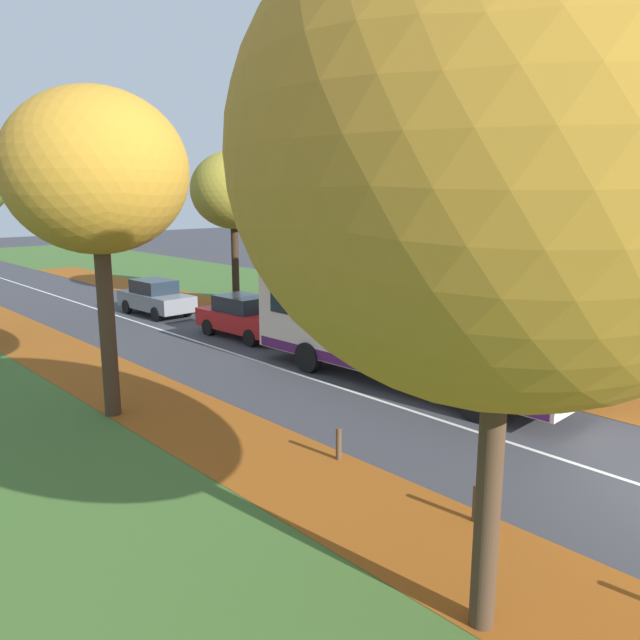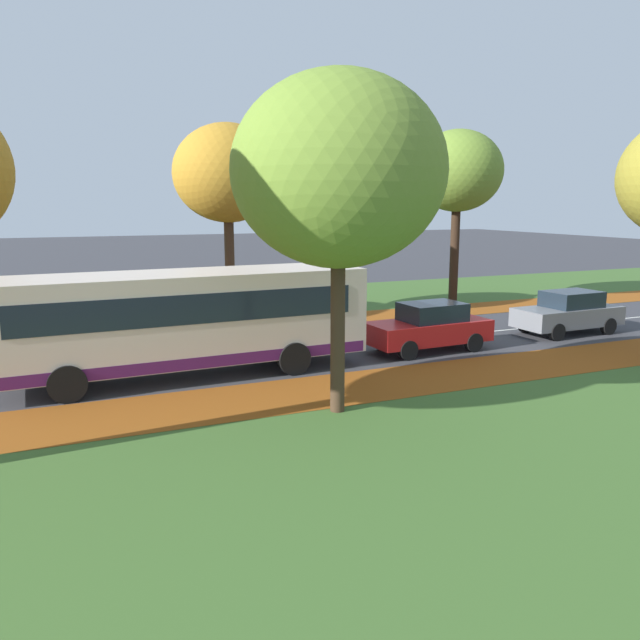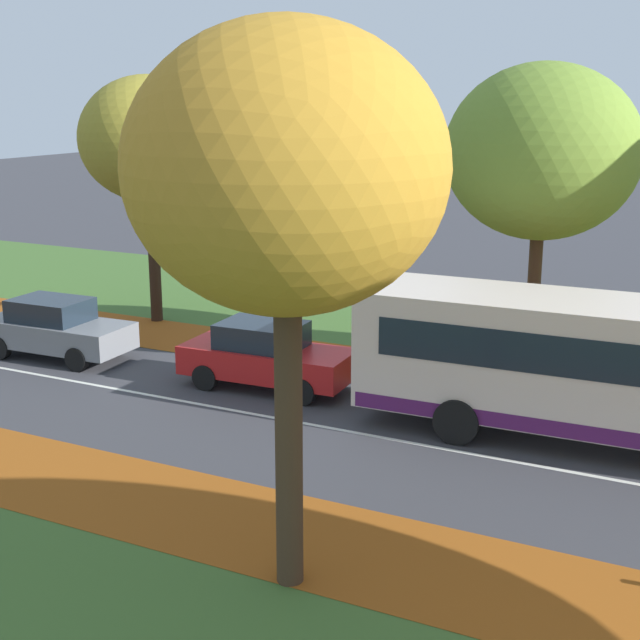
% 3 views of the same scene
% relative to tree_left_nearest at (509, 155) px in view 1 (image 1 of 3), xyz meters
% --- Properties ---
extents(leaf_litter_left, '(2.80, 60.00, 0.00)m').
position_rel_tree_left_nearest_xyz_m(leaf_litter_left, '(1.13, 13.02, -6.00)').
color(leaf_litter_left, '#8C4714').
rests_on(leaf_litter_left, grass_verge_left).
extents(grass_verge_right, '(12.00, 90.00, 0.01)m').
position_rel_tree_left_nearest_xyz_m(grass_verge_right, '(14.93, 19.02, -6.01)').
color(grass_verge_right, '#3D6028').
rests_on(grass_verge_right, ground).
extents(leaf_litter_right, '(2.80, 60.00, 0.00)m').
position_rel_tree_left_nearest_xyz_m(leaf_litter_right, '(10.33, 13.02, -6.00)').
color(leaf_litter_right, '#8C4714').
rests_on(leaf_litter_right, grass_verge_right).
extents(road_centre_line, '(0.12, 80.00, 0.01)m').
position_rel_tree_left_nearest_xyz_m(road_centre_line, '(5.73, 19.02, -6.01)').
color(road_centre_line, silver).
rests_on(road_centre_line, ground).
extents(tree_left_nearest, '(6.39, 6.39, 8.89)m').
position_rel_tree_left_nearest_xyz_m(tree_left_nearest, '(0.00, 0.00, 0.00)').
color(tree_left_nearest, '#422D1E').
rests_on(tree_left_nearest, ground).
extents(tree_left_near, '(4.35, 4.35, 8.02)m').
position_rel_tree_left_nearest_xyz_m(tree_left_near, '(-0.08, 10.84, 0.02)').
color(tree_left_near, '#422D1E').
rests_on(tree_left_near, ground).
extents(tree_right_near, '(4.84, 4.84, 7.77)m').
position_rel_tree_left_nearest_xyz_m(tree_right_near, '(11.93, 10.22, -0.43)').
color(tree_right_near, '#422D1E').
rests_on(tree_right_near, ground).
extents(tree_right_mid, '(4.21, 4.21, 7.55)m').
position_rel_tree_left_nearest_xyz_m(tree_right_mid, '(11.64, 21.99, -0.38)').
color(tree_right_mid, black).
rests_on(tree_right_mid, ground).
extents(bollard_second, '(0.12, 0.12, 0.67)m').
position_rel_tree_left_nearest_xyz_m(bollard_second, '(2.19, 1.54, -5.68)').
color(bollard_second, '#4C3823').
rests_on(bollard_second, ground).
extents(bollard_third, '(0.12, 0.12, 0.71)m').
position_rel_tree_left_nearest_xyz_m(bollard_third, '(2.23, 4.96, -5.66)').
color(bollard_third, '#4C3823').
rests_on(bollard_third, ground).
extents(bus, '(2.90, 10.48, 2.98)m').
position_rel_tree_left_nearest_xyz_m(bus, '(7.43, 7.47, -4.31)').
color(bus, beige).
rests_on(bus, ground).
extents(car_red_lead, '(1.94, 4.28, 1.62)m').
position_rel_tree_left_nearest_xyz_m(car_red_lead, '(7.50, 15.61, -5.20)').
color(car_red_lead, '#B21919').
rests_on(car_red_lead, ground).
extents(car_grey_following, '(1.90, 4.26, 1.62)m').
position_rel_tree_left_nearest_xyz_m(car_grey_following, '(7.17, 22.02, -5.20)').
color(car_grey_following, slate).
rests_on(car_grey_following, ground).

